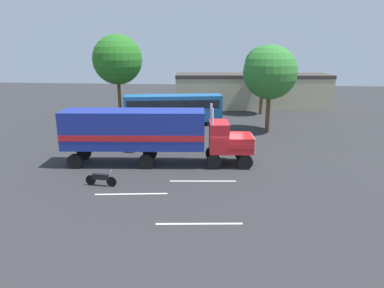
% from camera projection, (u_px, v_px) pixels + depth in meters
% --- Properties ---
extents(ground_plane, '(120.00, 120.00, 0.00)m').
position_uv_depth(ground_plane, '(225.00, 165.00, 26.71)').
color(ground_plane, '#2D2D30').
extents(lane_stripe_near, '(4.39, 0.58, 0.01)m').
position_uv_depth(lane_stripe_near, '(203.00, 181.00, 23.49)').
color(lane_stripe_near, silver).
rests_on(lane_stripe_near, ground_plane).
extents(lane_stripe_mid, '(4.38, 0.74, 0.01)m').
position_uv_depth(lane_stripe_mid, '(131.00, 194.00, 21.41)').
color(lane_stripe_mid, silver).
rests_on(lane_stripe_mid, ground_plane).
extents(lane_stripe_far, '(4.39, 0.64, 0.01)m').
position_uv_depth(lane_stripe_far, '(199.00, 224.00, 17.80)').
color(lane_stripe_far, silver).
rests_on(lane_stripe_far, ground_plane).
extents(semi_truck, '(14.33, 4.02, 4.50)m').
position_uv_depth(semi_truck, '(149.00, 132.00, 26.30)').
color(semi_truck, red).
rests_on(semi_truck, ground_plane).
extents(person_bystander, '(0.39, 0.48, 1.63)m').
position_uv_depth(person_bystander, '(132.00, 143.00, 29.61)').
color(person_bystander, '#2D3347').
rests_on(person_bystander, ground_plane).
extents(parked_bus, '(11.28, 4.55, 3.40)m').
position_uv_depth(parked_bus, '(173.00, 107.00, 40.26)').
color(parked_bus, '#1E5999').
rests_on(parked_bus, ground_plane).
extents(parked_car, '(4.60, 2.37, 1.57)m').
position_uv_depth(parked_car, '(87.00, 122.00, 38.27)').
color(parked_car, '#B7B7BC').
rests_on(parked_car, ground_plane).
extents(motorcycle, '(2.11, 0.36, 1.12)m').
position_uv_depth(motorcycle, '(101.00, 179.00, 22.60)').
color(motorcycle, black).
rests_on(motorcycle, ground_plane).
extents(tree_left, '(5.50, 5.50, 8.93)m').
position_uv_depth(tree_left, '(270.00, 72.00, 35.87)').
color(tree_left, brown).
rests_on(tree_left, ground_plane).
extents(tree_center, '(4.75, 4.75, 8.87)m').
position_uv_depth(tree_center, '(263.00, 65.00, 45.53)').
color(tree_center, brown).
rests_on(tree_center, ground_plane).
extents(tree_right, '(6.39, 6.39, 10.31)m').
position_uv_depth(tree_right, '(117.00, 60.00, 45.42)').
color(tree_right, brown).
rests_on(tree_right, ground_plane).
extents(building_backdrop, '(22.62, 7.98, 4.91)m').
position_uv_depth(building_backdrop, '(252.00, 89.00, 51.81)').
color(building_backdrop, '#B7AD8C').
rests_on(building_backdrop, ground_plane).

